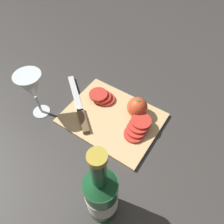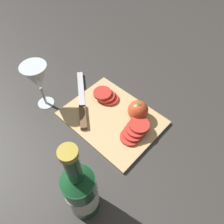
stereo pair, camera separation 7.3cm
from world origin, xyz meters
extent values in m
plane|color=#383533|center=(0.00, 0.00, 0.00)|extent=(3.00, 3.00, 0.00)
cube|color=tan|center=(0.03, -0.01, 0.01)|extent=(0.32, 0.25, 0.01)
cylinder|color=#194C28|center=(-0.11, 0.25, 0.09)|extent=(0.08, 0.08, 0.18)
cone|color=#194C28|center=(-0.11, 0.25, 0.19)|extent=(0.07, 0.07, 0.02)
cylinder|color=#194C28|center=(-0.11, 0.25, 0.25)|extent=(0.03, 0.03, 0.09)
cylinder|color=#B29933|center=(-0.11, 0.25, 0.30)|extent=(0.04, 0.04, 0.01)
cylinder|color=white|center=(-0.11, 0.25, 0.09)|extent=(0.08, 0.08, 0.08)
cylinder|color=silver|center=(0.26, 0.10, 0.00)|extent=(0.06, 0.06, 0.00)
cylinder|color=silver|center=(0.26, 0.10, 0.04)|extent=(0.01, 0.01, 0.08)
cone|color=silver|center=(0.26, 0.10, 0.13)|extent=(0.09, 0.09, 0.10)
cone|color=beige|center=(0.26, 0.10, 0.10)|extent=(0.03, 0.03, 0.03)
sphere|color=#DB4C28|center=(-0.03, -0.07, 0.05)|extent=(0.07, 0.07, 0.07)
cylinder|color=#47702D|center=(-0.03, -0.07, 0.08)|extent=(0.01, 0.01, 0.01)
cube|color=silver|center=(0.21, -0.03, 0.01)|extent=(0.16, 0.14, 0.00)
cube|color=silver|center=(0.14, 0.03, 0.02)|extent=(0.02, 0.03, 0.01)
cube|color=brown|center=(0.10, 0.06, 0.02)|extent=(0.09, 0.08, 0.01)
cylinder|color=red|center=(-0.07, 0.01, 0.02)|extent=(0.07, 0.07, 0.01)
cylinder|color=red|center=(-0.07, -0.01, 0.03)|extent=(0.07, 0.07, 0.01)
cylinder|color=red|center=(-0.07, -0.02, 0.03)|extent=(0.07, 0.07, 0.01)
cylinder|color=red|center=(-0.07, -0.03, 0.04)|extent=(0.07, 0.07, 0.01)
cylinder|color=red|center=(0.10, -0.07, 0.02)|extent=(0.07, 0.07, 0.01)
cylinder|color=red|center=(0.11, -0.06, 0.03)|extent=(0.07, 0.07, 0.01)
cylinder|color=red|center=(0.12, -0.06, 0.03)|extent=(0.07, 0.07, 0.01)
camera|label=1|loc=(-0.22, 0.36, 0.62)|focal=35.00mm
camera|label=2|loc=(-0.27, 0.32, 0.62)|focal=35.00mm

